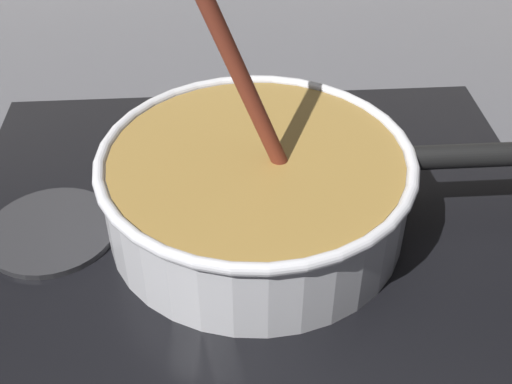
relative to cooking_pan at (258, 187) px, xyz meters
name	(u,v)px	position (x,y,z in m)	size (l,w,h in m)	color
ground	(163,314)	(-0.09, -0.08, -0.08)	(2.40, 1.60, 0.04)	#4C4C51
hob_plate	(256,228)	(0.00, 0.00, -0.05)	(0.56, 0.48, 0.01)	black
burner_ring	(256,220)	(0.00, 0.00, -0.04)	(0.20, 0.20, 0.01)	#592D0C
spare_burner	(52,231)	(-0.19, 0.00, -0.04)	(0.12, 0.12, 0.01)	#262628
cooking_pan	(258,187)	(0.00, 0.00, 0.00)	(0.45, 0.28, 0.32)	silver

